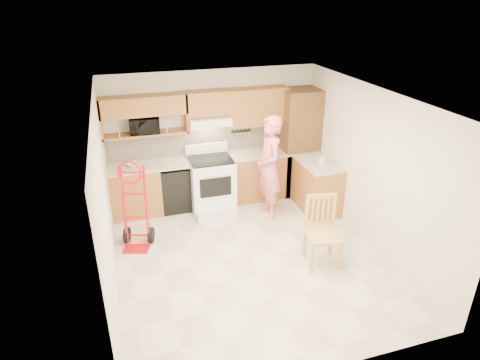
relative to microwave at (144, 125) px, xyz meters
name	(u,v)px	position (x,y,z in m)	size (l,w,h in m)	color
floor	(249,257)	(1.26, -2.08, -1.64)	(4.00, 4.50, 0.02)	beige
ceiling	(251,97)	(1.26, -2.08, 0.88)	(4.00, 4.50, 0.02)	white
wall_back	(213,136)	(1.26, 0.17, -0.38)	(4.00, 0.02, 2.50)	silver
wall_front	(324,281)	(1.26, -4.34, -0.38)	(4.00, 0.02, 2.50)	silver
wall_left	(104,204)	(-0.75, -2.08, -0.38)	(0.02, 4.50, 2.50)	silver
wall_right	(372,168)	(3.27, -2.08, -0.38)	(0.02, 4.50, 2.50)	silver
backsplash	(213,139)	(1.26, 0.15, -0.43)	(3.92, 0.03, 0.55)	beige
lower_cab_left	(135,191)	(-0.29, -0.14, -1.18)	(0.90, 0.60, 0.90)	#A96733
dishwasher	(176,187)	(0.46, -0.14, -1.21)	(0.60, 0.60, 0.85)	black
lower_cab_right	(259,175)	(2.09, -0.14, -1.18)	(1.14, 0.60, 0.90)	#A96733
countertop_left	(150,165)	(0.01, -0.13, -0.71)	(1.50, 0.63, 0.04)	#C5B698
countertop_right	(259,153)	(2.09, -0.13, -0.71)	(1.14, 0.63, 0.04)	#C5B698
cab_return_right	(317,186)	(2.96, -0.94, -1.18)	(0.60, 1.00, 0.90)	#A96733
countertop_return	(319,163)	(2.96, -0.94, -0.71)	(0.63, 1.00, 0.04)	#C5B698
pantry_tall	(298,142)	(2.91, -0.14, -0.58)	(0.70, 0.60, 2.10)	brown
upper_cab_left	(143,105)	(0.01, 0.00, 0.35)	(1.50, 0.33, 0.34)	#A96733
upper_shelf_mw	(146,134)	(0.01, 0.00, -0.16)	(1.50, 0.33, 0.04)	#A96733
upper_cab_center	(208,103)	(1.14, 0.00, 0.31)	(0.76, 0.33, 0.44)	#A96733
upper_cab_right	(257,106)	(2.09, 0.00, 0.17)	(1.14, 0.33, 0.70)	#A96733
range_hood	(209,121)	(1.14, -0.06, 0.00)	(0.76, 0.46, 0.14)	white
knife_strip	(241,135)	(1.81, 0.12, -0.39)	(0.40, 0.05, 0.29)	black
microwave	(144,125)	(0.00, 0.00, 0.00)	(0.51, 0.35, 0.28)	black
range	(212,180)	(1.09, -0.39, -1.04)	(0.80, 1.05, 1.18)	white
person	(269,168)	(2.00, -0.92, -0.69)	(0.69, 0.45, 1.88)	#E56C76
hand_truck	(134,209)	(-0.37, -1.26, -0.96)	(0.53, 0.49, 1.34)	red
dining_chair	(323,233)	(2.25, -2.55, -1.10)	(0.48, 0.52, 1.07)	tan
soap_bottle	(322,159)	(2.96, -1.05, -0.59)	(0.09, 0.09, 0.19)	white
bowl	(133,165)	(-0.27, -0.14, -0.67)	(0.22, 0.22, 0.05)	white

